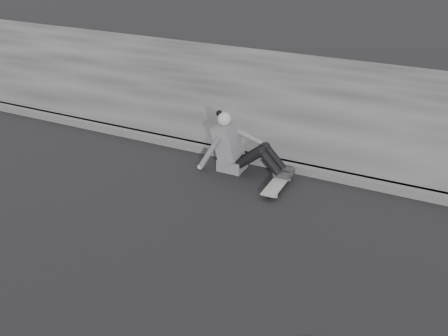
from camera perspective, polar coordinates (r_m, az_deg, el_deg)
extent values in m
plane|color=black|center=(5.63, -7.73, -9.88)|extent=(80.00, 80.00, 0.00)
cube|color=#4B4B4B|center=(7.54, 2.86, 1.17)|extent=(24.00, 0.16, 0.12)
cube|color=#3E3E3E|center=(10.18, 9.64, 7.91)|extent=(24.00, 6.00, 0.12)
cylinder|color=gray|center=(6.67, 4.76, -2.96)|extent=(0.03, 0.05, 0.05)
cylinder|color=gray|center=(6.63, 5.96, -3.24)|extent=(0.03, 0.05, 0.05)
cylinder|color=gray|center=(7.10, 6.30, -1.04)|extent=(0.03, 0.05, 0.05)
cylinder|color=gray|center=(7.06, 7.44, -1.29)|extent=(0.03, 0.05, 0.05)
cube|color=#2C2C2E|center=(6.63, 5.37, -2.89)|extent=(0.16, 0.04, 0.03)
cube|color=#2C2C2E|center=(7.06, 6.88, -0.97)|extent=(0.16, 0.04, 0.03)
cube|color=slate|center=(6.83, 6.16, -1.71)|extent=(0.20, 0.78, 0.02)
cube|color=#545456|center=(7.30, 0.95, 0.53)|extent=(0.36, 0.34, 0.18)
cube|color=#545456|center=(7.18, 0.47, 3.06)|extent=(0.37, 0.40, 0.57)
cube|color=#545456|center=(7.18, -0.47, 4.12)|extent=(0.14, 0.30, 0.20)
cylinder|color=#959595|center=(7.10, 0.11, 4.90)|extent=(0.09, 0.09, 0.08)
sphere|color=#959595|center=(7.07, 0.03, 5.59)|extent=(0.20, 0.20, 0.20)
sphere|color=black|center=(7.10, -0.55, 6.28)|extent=(0.09, 0.09, 0.09)
cylinder|color=black|center=(7.02, 2.99, 1.15)|extent=(0.43, 0.13, 0.39)
cylinder|color=black|center=(7.17, 3.55, 1.72)|extent=(0.43, 0.13, 0.39)
cylinder|color=black|center=(6.93, 5.27, 0.63)|extent=(0.35, 0.11, 0.36)
cylinder|color=black|center=(7.08, 5.79, 1.22)|extent=(0.35, 0.11, 0.36)
sphere|color=black|center=(6.91, 4.27, 1.89)|extent=(0.13, 0.13, 0.13)
sphere|color=black|center=(7.06, 4.82, 2.45)|extent=(0.13, 0.13, 0.13)
cube|color=#282828|center=(6.95, 6.63, -0.83)|extent=(0.24, 0.08, 0.07)
cube|color=#282828|center=(7.10, 7.13, -0.21)|extent=(0.24, 0.08, 0.07)
cylinder|color=#545456|center=(7.15, -1.71, 1.70)|extent=(0.38, 0.08, 0.58)
sphere|color=#959595|center=(7.31, -2.76, 0.12)|extent=(0.08, 0.08, 0.08)
cylinder|color=#545456|center=(7.20, 2.74, 3.62)|extent=(0.48, 0.08, 0.21)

